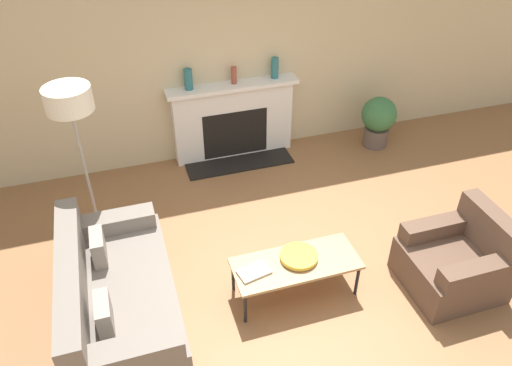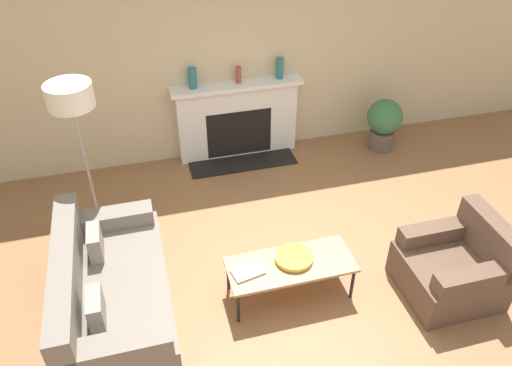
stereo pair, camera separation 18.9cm
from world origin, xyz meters
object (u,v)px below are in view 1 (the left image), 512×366
(coffee_table, at_px, (296,264))
(book, at_px, (254,272))
(mantel_vase_center_right, at_px, (275,68))
(mantel_vase_left, at_px, (188,79))
(couch, at_px, (115,296))
(armchair_near, at_px, (457,261))
(fireplace, at_px, (234,121))
(floor_lamp, at_px, (72,114))
(mantel_vase_center_left, at_px, (234,75))
(potted_plant, at_px, (378,119))
(bowl, at_px, (299,256))

(coffee_table, bearing_deg, book, -178.36)
(mantel_vase_center_right, bearing_deg, mantel_vase_left, 180.00)
(couch, relative_size, coffee_table, 1.51)
(book, bearing_deg, couch, 158.57)
(couch, xyz_separation_m, armchair_near, (3.21, -0.56, 0.00))
(fireplace, xyz_separation_m, mantel_vase_center_right, (0.57, 0.02, 0.68))
(coffee_table, distance_m, mantel_vase_left, 2.76)
(coffee_table, distance_m, floor_lamp, 2.60)
(mantel_vase_center_left, distance_m, mantel_vase_center_right, 0.55)
(fireplace, relative_size, potted_plant, 2.34)
(couch, distance_m, coffee_table, 1.68)
(couch, height_order, armchair_near, armchair_near)
(bowl, relative_size, floor_lamp, 0.21)
(armchair_near, xyz_separation_m, book, (-1.96, 0.35, 0.12))
(bowl, xyz_separation_m, floor_lamp, (-1.82, 1.51, 1.04))
(coffee_table, relative_size, potted_plant, 1.65)
(bowl, bearing_deg, armchair_near, -14.76)
(coffee_table, height_order, bowl, bowl)
(bowl, height_order, potted_plant, potted_plant)
(armchair_near, height_order, mantel_vase_center_right, mantel_vase_center_right)
(mantel_vase_left, xyz_separation_m, mantel_vase_center_right, (1.12, 0.00, 0.00))
(fireplace, xyz_separation_m, mantel_vase_center_left, (0.03, 0.02, 0.65))
(mantel_vase_center_right, bearing_deg, floor_lamp, -156.62)
(coffee_table, height_order, floor_lamp, floor_lamp)
(mantel_vase_center_left, height_order, mantel_vase_center_right, mantel_vase_center_right)
(armchair_near, bearing_deg, mantel_vase_left, -146.07)
(fireplace, height_order, mantel_vase_left, mantel_vase_left)
(bowl, bearing_deg, mantel_vase_left, 100.79)
(coffee_table, distance_m, book, 0.42)
(bowl, relative_size, mantel_vase_center_right, 1.33)
(bowl, height_order, floor_lamp, floor_lamp)
(fireplace, distance_m, potted_plant, 2.01)
(potted_plant, bearing_deg, floor_lamp, -170.09)
(fireplace, height_order, bowl, fireplace)
(mantel_vase_center_right, bearing_deg, coffee_table, -104.58)
(bowl, distance_m, book, 0.46)
(bowl, xyz_separation_m, mantel_vase_center_right, (0.64, 2.57, 0.75))
(couch, distance_m, mantel_vase_center_left, 3.13)
(book, relative_size, floor_lamp, 0.18)
(fireplace, distance_m, mantel_vase_center_right, 0.88)
(bowl, height_order, mantel_vase_center_left, mantel_vase_center_left)
(bowl, xyz_separation_m, book, (-0.46, -0.05, -0.02))
(couch, distance_m, armchair_near, 3.26)
(mantel_vase_center_right, distance_m, potted_plant, 1.64)
(mantel_vase_left, distance_m, potted_plant, 2.67)
(book, height_order, mantel_vase_left, mantel_vase_left)
(mantel_vase_left, bearing_deg, coffee_table, -80.24)
(couch, height_order, book, couch)
(fireplace, bearing_deg, bowl, -91.43)
(potted_plant, bearing_deg, book, -138.21)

